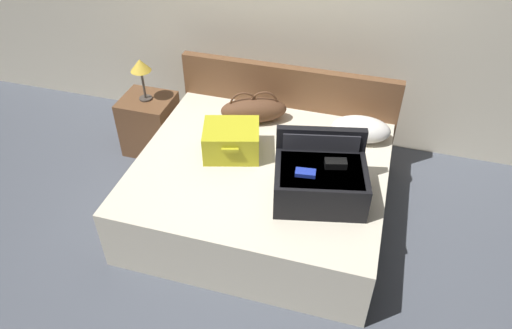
% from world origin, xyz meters
% --- Properties ---
extents(ground_plane, '(12.00, 12.00, 0.00)m').
position_xyz_m(ground_plane, '(0.00, 0.00, 0.00)').
color(ground_plane, '#4C515B').
extents(bed, '(1.82, 1.60, 0.50)m').
position_xyz_m(bed, '(0.00, 0.40, 0.25)').
color(bed, beige).
rests_on(bed, ground).
extents(headboard, '(1.86, 0.08, 0.86)m').
position_xyz_m(headboard, '(0.00, 1.24, 0.43)').
color(headboard, brown).
rests_on(headboard, ground).
extents(hard_case_large, '(0.69, 0.59, 0.42)m').
position_xyz_m(hard_case_large, '(0.47, 0.19, 0.65)').
color(hard_case_large, black).
rests_on(hard_case_large, bed).
extents(hard_case_medium, '(0.48, 0.43, 0.23)m').
position_xyz_m(hard_case_medium, '(-0.25, 0.48, 0.61)').
color(hard_case_medium, gold).
rests_on(hard_case_medium, bed).
extents(duffel_bag, '(0.58, 0.40, 0.27)m').
position_xyz_m(duffel_bag, '(-0.21, 0.94, 0.60)').
color(duffel_bag, brown).
rests_on(duffel_bag, bed).
extents(pillow_near_headboard, '(0.47, 0.29, 0.19)m').
position_xyz_m(pillow_near_headboard, '(0.65, 0.92, 0.59)').
color(pillow_near_headboard, white).
rests_on(pillow_near_headboard, bed).
extents(nightstand, '(0.44, 0.40, 0.53)m').
position_xyz_m(nightstand, '(-1.19, 0.95, 0.26)').
color(nightstand, brown).
rests_on(nightstand, ground).
extents(table_lamp, '(0.17, 0.17, 0.38)m').
position_xyz_m(table_lamp, '(-1.19, 0.95, 0.83)').
color(table_lamp, '#3F3833').
rests_on(table_lamp, nightstand).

